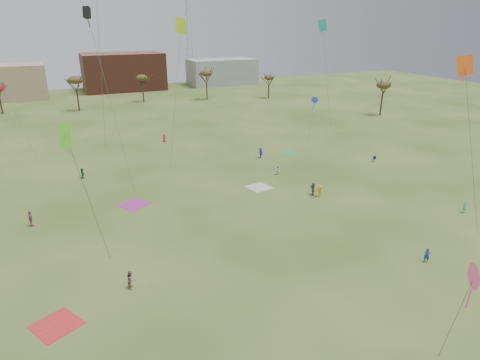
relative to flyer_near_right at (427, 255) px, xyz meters
name	(u,v)px	position (x,y,z in m)	size (l,w,h in m)	color
ground	(294,280)	(-13.29, 2.58, -0.75)	(260.00, 260.00, 0.00)	#344C17
flyer_near_right	(427,255)	(0.00, 0.00, 0.00)	(0.55, 0.36, 1.50)	navy
spectator_fore_b	(131,279)	(-26.89, 7.47, 0.10)	(0.82, 0.64, 1.69)	#7F5F51
spectator_fore_c	(313,189)	(-0.83, 18.55, 0.11)	(1.60, 0.51, 1.72)	brown
flyer_mid_b	(319,191)	(-0.37, 17.68, 0.09)	(1.08, 0.62, 1.68)	gold
flyer_mid_c	(465,207)	(12.96, 6.36, 0.05)	(0.59, 0.38, 1.61)	#6BB0B2
spectator_mid_d	(31,219)	(-35.17, 23.91, 0.19)	(1.11, 0.46, 1.89)	#A4447C
spectator_mid_e	(278,170)	(-1.26, 27.33, 0.03)	(0.76, 0.60, 1.57)	silver
flyer_far_a	(82,173)	(-28.54, 37.94, 0.03)	(1.45, 0.46, 1.56)	#257033
flyer_far_b	(164,138)	(-12.44, 52.60, 0.00)	(0.73, 0.48, 1.49)	#B71F44
flyer_far_c	(260,153)	(-0.01, 35.82, 0.16)	(1.18, 0.68, 1.83)	#27229E
blanket_red	(56,325)	(-33.08, 4.94, -0.75)	(3.14, 3.14, 0.03)	red
blanket_cream	(259,187)	(-6.21, 23.87, -0.75)	(3.02, 3.02, 0.03)	beige
blanket_plum	(134,204)	(-23.39, 25.30, -0.75)	(3.30, 3.30, 0.03)	#A4328E
blanket_olive	(290,154)	(5.85, 35.98, -0.75)	(2.64, 2.64, 0.03)	green
camp_chair_right	(374,160)	(16.44, 26.48, -0.49)	(0.68, 0.65, 0.87)	#131435
kites_aloft	(166,44)	(-16.63, 30.54, 18.38)	(69.32, 64.75, 27.80)	red
tree_line	(118,86)	(-16.14, 81.71, 6.34)	(117.44, 49.32, 8.91)	#3A2B1E
building_brick	(123,71)	(-8.29, 122.58, 5.25)	(26.00, 16.00, 12.00)	brown
building_grey	(222,72)	(26.71, 120.58, 3.75)	(24.00, 12.00, 9.00)	gray
radio_tower	(188,29)	(16.71, 127.58, 18.46)	(1.51, 1.72, 41.00)	#9EA3A8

